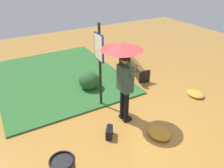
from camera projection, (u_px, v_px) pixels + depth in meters
name	position (u px, v px, depth m)	size (l,w,h in m)	color
ground_plane	(132.00, 124.00, 5.50)	(18.00, 18.00, 0.00)	#B27A33
grass_verge	(59.00, 77.00, 7.72)	(4.80, 4.00, 0.05)	#2D662D
person_with_umbrella	(123.00, 62.00, 4.98)	(0.96, 0.96, 2.04)	black
info_sign_post	(100.00, 57.00, 5.55)	(0.44, 0.07, 2.30)	black
handbag	(109.00, 132.00, 5.06)	(0.33, 0.29, 0.37)	black
park_bench	(133.00, 65.00, 7.67)	(1.44, 0.75, 0.75)	black
shrub_cluster	(89.00, 80.00, 6.94)	(0.71, 0.65, 0.58)	#285628
leaf_pile_by_bench	(196.00, 94.00, 6.65)	(0.55, 0.44, 0.12)	gold
leaf_pile_far_path	(159.00, 133.00, 5.13)	(0.59, 0.47, 0.13)	#C68428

